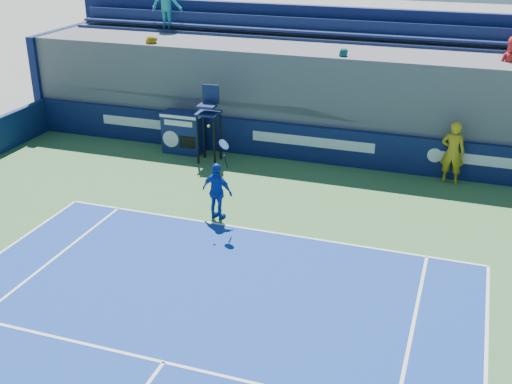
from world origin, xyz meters
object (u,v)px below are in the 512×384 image
(ball_person, at_px, (453,152))
(tennis_player, at_px, (217,191))
(match_clock, at_px, (183,131))
(umpire_chair, at_px, (209,116))

(ball_person, distance_m, tennis_player, 7.21)
(match_clock, height_order, tennis_player, tennis_player)
(umpire_chair, relative_size, tennis_player, 0.96)
(match_clock, xyz_separation_m, tennis_player, (3.00, -4.36, 0.05))
(ball_person, relative_size, match_clock, 1.36)
(ball_person, xyz_separation_m, tennis_player, (-5.62, -4.51, -0.18))
(match_clock, bearing_deg, umpire_chair, -23.42)
(ball_person, height_order, tennis_player, tennis_player)
(umpire_chair, bearing_deg, ball_person, 5.00)
(ball_person, bearing_deg, match_clock, 6.18)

